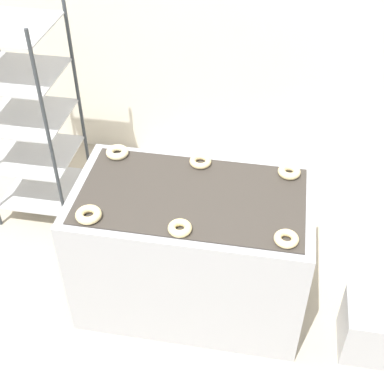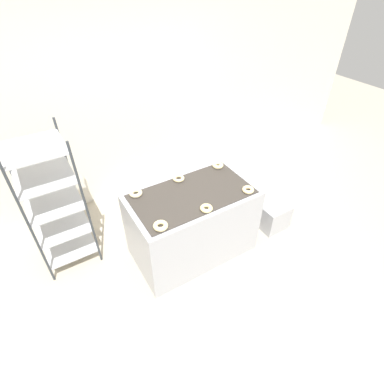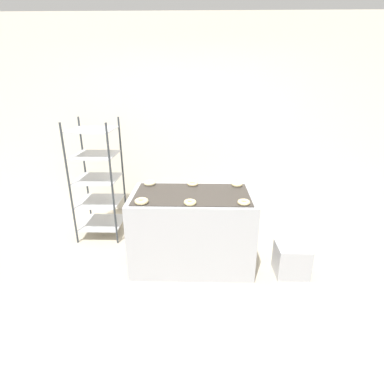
% 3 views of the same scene
% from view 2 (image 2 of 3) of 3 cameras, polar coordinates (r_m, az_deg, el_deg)
% --- Properties ---
extents(ground_plane, '(14.00, 14.00, 0.00)m').
position_cam_2_polar(ground_plane, '(3.30, 5.90, -17.74)').
color(ground_plane, '#B2A893').
extents(wall_back, '(8.00, 0.05, 2.80)m').
position_cam_2_polar(wall_back, '(3.95, -11.95, 18.02)').
color(wall_back, silver).
rests_on(wall_back, ground_plane).
extents(fryer_machine, '(1.31, 0.75, 0.84)m').
position_cam_2_polar(fryer_machine, '(3.30, 0.01, -6.00)').
color(fryer_machine, '#A8AAB2').
rests_on(fryer_machine, ground_plane).
extents(baking_rack_cart, '(0.54, 0.56, 1.52)m').
position_cam_2_polar(baking_rack_cart, '(3.32, -24.85, -1.83)').
color(baking_rack_cart, '#33383D').
rests_on(baking_rack_cart, ground_plane).
extents(glaze_bin, '(0.34, 0.31, 0.34)m').
position_cam_2_polar(glaze_bin, '(3.89, 15.12, -4.39)').
color(glaze_bin, '#A8AAB2').
rests_on(glaze_bin, ground_plane).
extents(donut_near_left, '(0.13, 0.13, 0.04)m').
position_cam_2_polar(donut_near_left, '(2.66, -6.01, -6.42)').
color(donut_near_left, beige).
rests_on(donut_near_left, fryer_machine).
extents(donut_near_center, '(0.12, 0.12, 0.04)m').
position_cam_2_polar(donut_near_center, '(2.82, 2.74, -3.11)').
color(donut_near_center, '#ECD58E').
rests_on(donut_near_center, fryer_machine).
extents(donut_near_right, '(0.12, 0.12, 0.04)m').
position_cam_2_polar(donut_near_right, '(3.09, 10.63, 0.43)').
color(donut_near_right, beige).
rests_on(donut_near_right, fryer_machine).
extents(donut_far_left, '(0.13, 0.13, 0.04)m').
position_cam_2_polar(donut_far_left, '(3.05, -10.65, -0.21)').
color(donut_far_left, beige).
rests_on(donut_far_left, fryer_machine).
extents(donut_far_center, '(0.13, 0.13, 0.04)m').
position_cam_2_polar(donut_far_center, '(3.20, -2.64, 2.58)').
color(donut_far_center, beige).
rests_on(donut_far_center, fryer_machine).
extents(donut_far_right, '(0.13, 0.13, 0.04)m').
position_cam_2_polar(donut_far_right, '(3.41, 4.94, 5.10)').
color(donut_far_right, beige).
rests_on(donut_far_right, fryer_machine).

